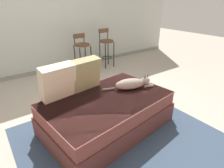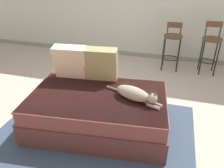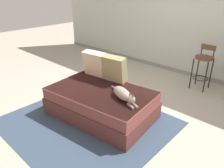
# 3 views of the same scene
# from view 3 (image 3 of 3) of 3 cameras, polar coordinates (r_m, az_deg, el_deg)

# --- Properties ---
(ground_plane) EXTENTS (16.00, 16.00, 0.00)m
(ground_plane) POSITION_cam_3_polar(r_m,az_deg,el_deg) (3.89, 1.40, -5.71)
(ground_plane) COLOR #A89E8E
(ground_plane) RESTS_ON ground
(wall_back_panel) EXTENTS (8.00, 0.10, 2.60)m
(wall_back_panel) POSITION_cam_3_polar(r_m,az_deg,el_deg) (5.30, 18.64, 16.28)
(wall_back_panel) COLOR #B7BCB2
(wall_back_panel) RESTS_ON ground
(wall_baseboard_trim) EXTENTS (8.00, 0.02, 0.09)m
(wall_baseboard_trim) POSITION_cam_3_polar(r_m,az_deg,el_deg) (5.55, 16.66, 3.39)
(wall_baseboard_trim) COLOR gray
(wall_baseboard_trim) RESTS_ON ground
(area_rug) EXTENTS (2.34, 2.13, 0.01)m
(area_rug) POSITION_cam_3_polar(r_m,az_deg,el_deg) (3.47, -6.42, -9.91)
(area_rug) COLOR #334256
(area_rug) RESTS_ON ground
(couch) EXTENTS (1.75, 1.21, 0.45)m
(couch) POSITION_cam_3_polar(r_m,az_deg,el_deg) (3.52, -2.91, -4.88)
(couch) COLOR brown
(couch) RESTS_ON ground
(throw_pillow_corner) EXTENTS (0.46, 0.28, 0.45)m
(throw_pillow_corner) POSITION_cam_3_polar(r_m,az_deg,el_deg) (3.89, -4.40, 5.33)
(throw_pillow_corner) COLOR beige
(throw_pillow_corner) RESTS_ON couch
(throw_pillow_middle) EXTENTS (0.45, 0.26, 0.45)m
(throw_pillow_middle) POSITION_cam_3_polar(r_m,az_deg,el_deg) (3.65, 0.52, 4.02)
(throw_pillow_middle) COLOR #847F56
(throw_pillow_middle) RESTS_ON couch
(cat) EXTENTS (0.71, 0.34, 0.19)m
(cat) POSITION_cam_3_polar(r_m,az_deg,el_deg) (3.13, 3.02, -2.70)
(cat) COLOR gray
(cat) RESTS_ON couch
(bar_stool_near_window) EXTENTS (0.34, 0.34, 0.89)m
(bar_stool_near_window) POSITION_cam_3_polar(r_m,az_deg,el_deg) (4.69, 22.78, 5.02)
(bar_stool_near_window) COLOR black
(bar_stool_near_window) RESTS_ON ground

